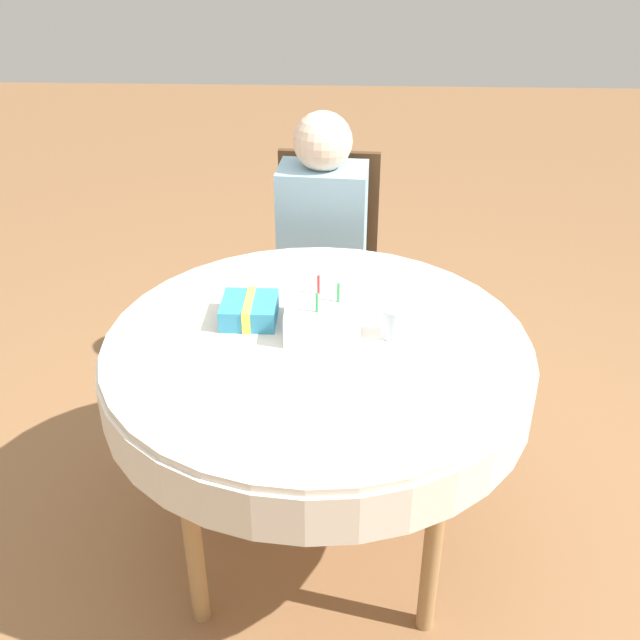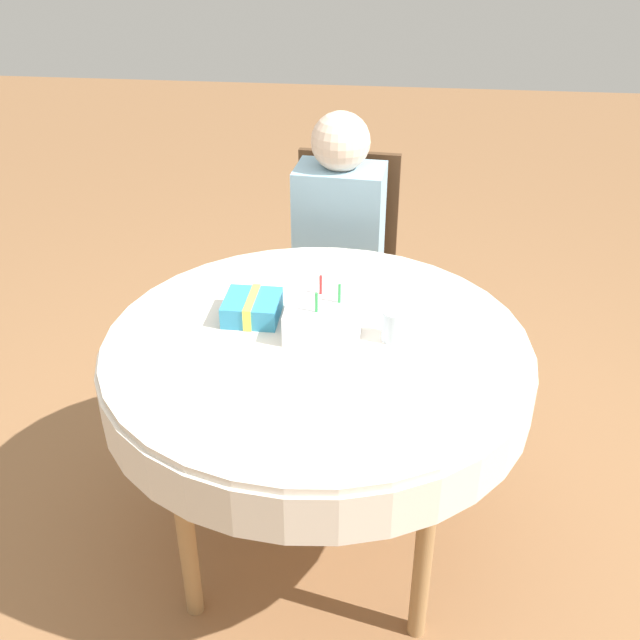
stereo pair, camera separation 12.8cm
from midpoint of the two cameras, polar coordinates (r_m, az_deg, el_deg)
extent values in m
plane|color=#8C603D|center=(2.54, -1.69, -16.14)|extent=(12.00, 12.00, 0.00)
cylinder|color=silver|center=(2.05, -2.01, -1.73)|extent=(1.17, 1.17, 0.02)
cylinder|color=silver|center=(2.10, -1.97, -3.54)|extent=(1.19, 1.19, 0.14)
cylinder|color=#A37A4C|center=(2.10, -11.58, -15.12)|extent=(0.05, 0.05, 0.74)
cylinder|color=#A37A4C|center=(2.05, 6.87, -15.84)|extent=(0.05, 0.05, 0.74)
cylinder|color=#A37A4C|center=(2.57, -8.54, -4.82)|extent=(0.05, 0.05, 0.74)
cylinder|color=#A37A4C|center=(2.54, 5.96, -5.19)|extent=(0.05, 0.05, 0.74)
cube|color=#4C331E|center=(2.98, -1.04, 2.35)|extent=(0.48, 0.48, 0.04)
cube|color=#4C331E|center=(3.06, -0.58, 8.46)|extent=(0.40, 0.06, 0.48)
cylinder|color=#4C331E|center=(2.97, -5.26, -3.08)|extent=(0.04, 0.04, 0.41)
cylinder|color=#4C331E|center=(2.92, 2.34, -3.57)|extent=(0.04, 0.04, 0.41)
cylinder|color=#4C331E|center=(3.29, -3.96, 0.72)|extent=(0.04, 0.04, 0.41)
cylinder|color=#4C331E|center=(3.25, 2.88, 0.33)|extent=(0.04, 0.04, 0.41)
cylinder|color=beige|center=(2.97, -2.97, -2.55)|extent=(0.09, 0.09, 0.45)
cylinder|color=beige|center=(2.95, 0.18, -2.75)|extent=(0.09, 0.09, 0.45)
cube|color=#8CB7D1|center=(2.87, -1.09, 6.95)|extent=(0.34, 0.24, 0.49)
sphere|color=beige|center=(2.75, -1.16, 13.45)|extent=(0.22, 0.22, 0.22)
cube|color=white|center=(2.07, -1.52, 0.26)|extent=(0.21, 0.21, 0.09)
cylinder|color=green|center=(2.04, -0.38, 2.07)|extent=(0.01, 0.01, 0.06)
cylinder|color=red|center=(2.08, -1.92, 2.68)|extent=(0.01, 0.01, 0.06)
cylinder|color=green|center=(1.99, -2.17, 1.27)|extent=(0.01, 0.01, 0.06)
cylinder|color=silver|center=(2.04, 3.91, -0.21)|extent=(0.07, 0.07, 0.09)
cube|color=teal|center=(2.14, -7.11, 0.71)|extent=(0.16, 0.16, 0.06)
cube|color=#EAE54C|center=(2.14, -7.11, 0.71)|extent=(0.02, 0.16, 0.07)
camera|label=1|loc=(0.06, -91.80, -1.08)|focal=42.00mm
camera|label=2|loc=(0.06, 88.20, 1.08)|focal=42.00mm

